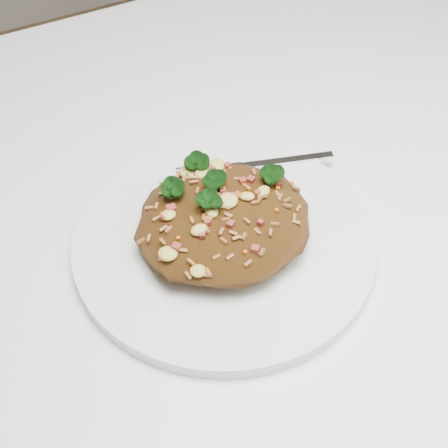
{
  "coord_description": "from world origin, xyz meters",
  "views": [
    {
      "loc": [
        -0.29,
        -0.39,
        1.19
      ],
      "look_at": [
        -0.11,
        -0.06,
        0.78
      ],
      "focal_mm": 50.0,
      "sensor_mm": 36.0,
      "label": 1
    }
  ],
  "objects_px": {
    "fork": "(264,163)",
    "plate": "(224,240)",
    "dining_table": "(288,226)",
    "fried_rice": "(224,214)"
  },
  "relations": [
    {
      "from": "fork",
      "to": "plate",
      "type": "bearing_deg",
      "value": -123.94
    },
    {
      "from": "dining_table",
      "to": "fried_rice",
      "type": "height_order",
      "value": "fried_rice"
    },
    {
      "from": "dining_table",
      "to": "fried_rice",
      "type": "distance_m",
      "value": 0.18
    },
    {
      "from": "dining_table",
      "to": "plate",
      "type": "distance_m",
      "value": 0.16
    },
    {
      "from": "dining_table",
      "to": "fork",
      "type": "height_order",
      "value": "fork"
    },
    {
      "from": "fried_rice",
      "to": "fork",
      "type": "distance_m",
      "value": 0.11
    },
    {
      "from": "dining_table",
      "to": "fried_rice",
      "type": "relative_size",
      "value": 7.57
    },
    {
      "from": "fried_rice",
      "to": "fork",
      "type": "relative_size",
      "value": 1.0
    },
    {
      "from": "dining_table",
      "to": "fork",
      "type": "bearing_deg",
      "value": 169.11
    },
    {
      "from": "plate",
      "to": "fried_rice",
      "type": "bearing_deg",
      "value": 83.99
    }
  ]
}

